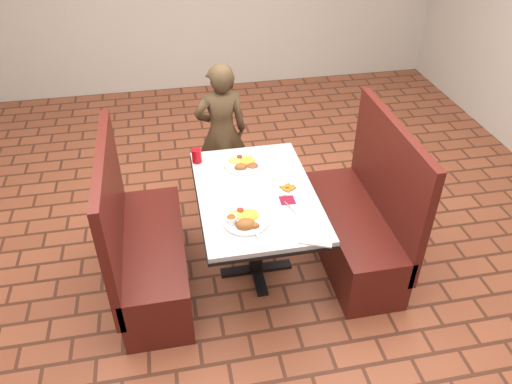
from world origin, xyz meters
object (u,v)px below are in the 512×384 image
(booth_bench_left, at_px, (146,252))
(far_dinner_plate, at_px, (244,162))
(near_dinner_plate, at_px, (245,218))
(booth_bench_right, at_px, (359,225))
(red_tumbler, at_px, (197,156))
(plantain_plate, at_px, (288,188))
(dining_table, at_px, (256,203))
(diner_person, at_px, (222,132))

(booth_bench_left, height_order, far_dinner_plate, booth_bench_left)
(near_dinner_plate, bearing_deg, far_dinner_plate, 80.68)
(booth_bench_right, bearing_deg, far_dinner_plate, 157.07)
(near_dinner_plate, bearing_deg, red_tumbler, 106.60)
(far_dinner_plate, bearing_deg, plantain_plate, -55.88)
(dining_table, relative_size, diner_person, 0.96)
(booth_bench_left, bearing_deg, dining_table, 0.00)
(dining_table, bearing_deg, plantain_plate, -3.44)
(diner_person, height_order, plantain_plate, diner_person)
(plantain_plate, bearing_deg, red_tumbler, 140.67)
(booth_bench_left, distance_m, near_dinner_plate, 0.86)
(dining_table, distance_m, red_tumbler, 0.60)
(booth_bench_right, bearing_deg, diner_person, 129.36)
(dining_table, bearing_deg, red_tumbler, 127.88)
(plantain_plate, bearing_deg, booth_bench_left, 179.25)
(booth_bench_right, height_order, diner_person, diner_person)
(booth_bench_right, relative_size, far_dinner_plate, 4.19)
(near_dinner_plate, height_order, plantain_plate, near_dinner_plate)
(dining_table, relative_size, far_dinner_plate, 4.23)
(dining_table, bearing_deg, far_dinner_plate, 93.89)
(near_dinner_plate, relative_size, red_tumbler, 2.79)
(booth_bench_left, xyz_separation_m, far_dinner_plate, (0.77, 0.35, 0.45))
(dining_table, xyz_separation_m, near_dinner_plate, (-0.13, -0.31, 0.13))
(far_dinner_plate, bearing_deg, booth_bench_right, -22.93)
(red_tumbler, bearing_deg, far_dinner_plate, -18.87)
(booth_bench_right, distance_m, far_dinner_plate, 1.00)
(dining_table, relative_size, near_dinner_plate, 4.08)
(booth_bench_right, xyz_separation_m, plantain_plate, (-0.58, -0.01, 0.43))
(booth_bench_right, xyz_separation_m, red_tumbler, (-1.16, 0.46, 0.47))
(near_dinner_plate, bearing_deg, diner_person, 88.52)
(dining_table, height_order, booth_bench_left, booth_bench_left)
(booth_bench_left, relative_size, diner_person, 0.95)
(booth_bench_right, bearing_deg, red_tumbler, 158.22)
(red_tumbler, bearing_deg, dining_table, -52.12)
(dining_table, distance_m, plantain_plate, 0.25)
(plantain_plate, bearing_deg, booth_bench_right, 1.32)
(booth_bench_left, relative_size, plantain_plate, 7.45)
(booth_bench_right, bearing_deg, booth_bench_left, 180.00)
(booth_bench_right, distance_m, plantain_plate, 0.72)
(booth_bench_left, bearing_deg, booth_bench_right, 0.00)
(near_dinner_plate, bearing_deg, plantain_plate, 39.76)
(dining_table, distance_m, booth_bench_left, 0.86)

